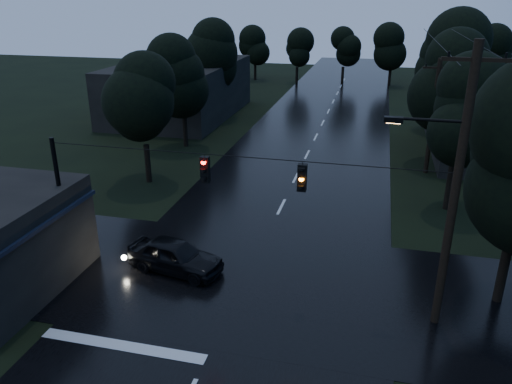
% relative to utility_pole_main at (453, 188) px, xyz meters
% --- Properties ---
extents(main_road, '(12.00, 120.00, 0.02)m').
position_rel_utility_pole_main_xyz_m(main_road, '(-7.41, 19.00, -5.26)').
color(main_road, black).
rests_on(main_road, ground).
extents(cross_street, '(60.00, 9.00, 0.02)m').
position_rel_utility_pole_main_xyz_m(cross_street, '(-7.41, 1.00, -5.26)').
color(cross_street, black).
rests_on(cross_street, ground).
extents(building_far_right, '(10.00, 14.00, 4.40)m').
position_rel_utility_pole_main_xyz_m(building_far_right, '(6.59, 23.00, -3.06)').
color(building_far_right, black).
rests_on(building_far_right, ground).
extents(building_far_left, '(10.00, 16.00, 5.00)m').
position_rel_utility_pole_main_xyz_m(building_far_left, '(-21.41, 29.00, -2.76)').
color(building_far_left, black).
rests_on(building_far_left, ground).
extents(utility_pole_main, '(3.50, 0.30, 10.00)m').
position_rel_utility_pole_main_xyz_m(utility_pole_main, '(0.00, 0.00, 0.00)').
color(utility_pole_main, black).
rests_on(utility_pole_main, ground).
extents(utility_pole_far, '(2.00, 0.30, 7.50)m').
position_rel_utility_pole_main_xyz_m(utility_pole_far, '(0.89, 17.00, -1.38)').
color(utility_pole_far, black).
rests_on(utility_pole_far, ground).
extents(anchor_pole_left, '(0.18, 0.18, 6.00)m').
position_rel_utility_pole_main_xyz_m(anchor_pole_left, '(-14.91, 0.00, -2.26)').
color(anchor_pole_left, black).
rests_on(anchor_pole_left, ground).
extents(span_signals, '(15.00, 0.37, 1.12)m').
position_rel_utility_pole_main_xyz_m(span_signals, '(-6.85, -0.01, -0.01)').
color(span_signals, black).
rests_on(span_signals, ground).
extents(tree_left_a, '(3.92, 3.92, 8.26)m').
position_rel_utility_pole_main_xyz_m(tree_left_a, '(-16.41, 11.00, -0.02)').
color(tree_left_a, black).
rests_on(tree_left_a, ground).
extents(tree_left_b, '(4.20, 4.20, 8.85)m').
position_rel_utility_pole_main_xyz_m(tree_left_b, '(-17.01, 19.00, 0.36)').
color(tree_left_b, black).
rests_on(tree_left_b, ground).
extents(tree_left_c, '(4.48, 4.48, 9.44)m').
position_rel_utility_pole_main_xyz_m(tree_left_c, '(-17.61, 29.00, 0.74)').
color(tree_left_c, black).
rests_on(tree_left_c, ground).
extents(tree_right_a, '(4.20, 4.20, 8.85)m').
position_rel_utility_pole_main_xyz_m(tree_right_a, '(1.59, 11.00, 0.36)').
color(tree_right_a, black).
rests_on(tree_right_a, ground).
extents(tree_right_b, '(4.48, 4.48, 9.44)m').
position_rel_utility_pole_main_xyz_m(tree_right_b, '(2.19, 19.00, 0.74)').
color(tree_right_b, black).
rests_on(tree_right_b, ground).
extents(tree_right_c, '(4.76, 4.76, 10.03)m').
position_rel_utility_pole_main_xyz_m(tree_right_c, '(2.79, 29.00, 1.11)').
color(tree_right_c, black).
rests_on(tree_right_c, ground).
extents(car, '(4.49, 2.44, 1.45)m').
position_rel_utility_pole_main_xyz_m(car, '(-10.55, 1.14, -4.53)').
color(car, black).
rests_on(car, ground).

